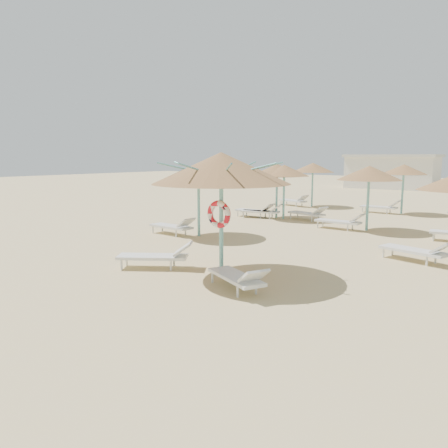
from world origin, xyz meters
The scene contains 6 objects.
ground centered at (0.00, 0.00, 0.00)m, with size 120.00×120.00×0.00m, color tan.
main_palapa centered at (-0.45, 0.32, 2.75)m, with size 3.53×3.53×3.16m.
lounger_main_a centered at (-2.25, -0.20, 0.35)m, with size 2.04×1.64×0.74m.
lounger_main_b centered at (0.72, -0.58, 0.33)m, with size 1.98×1.36×0.70m.
palapa_field centered at (1.99, 11.24, 2.31)m, with size 20.00×19.47×2.72m.
service_hut centered at (-6.00, 35.00, 1.64)m, with size 8.40×4.40×3.25m.
Camera 1 is at (6.21, -8.52, 3.05)m, focal length 35.00 mm.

